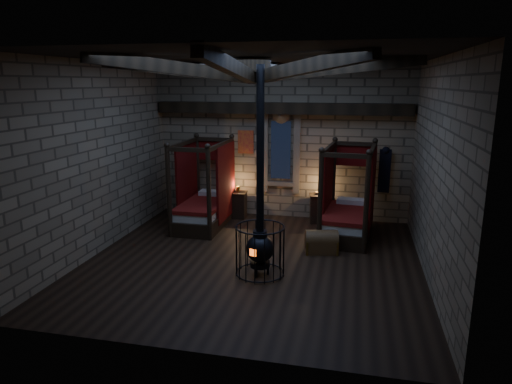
% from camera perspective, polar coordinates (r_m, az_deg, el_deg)
% --- Properties ---
extents(room, '(7.02, 7.02, 4.29)m').
position_cam_1_polar(room, '(9.26, -0.26, 13.62)').
color(room, black).
rests_on(room, ground).
extents(bed_left, '(1.15, 2.16, 2.24)m').
position_cam_1_polar(bed_left, '(12.20, -6.46, -1.62)').
color(bed_left, black).
rests_on(bed_left, ground).
extents(bed_right, '(1.32, 2.24, 2.24)m').
position_cam_1_polar(bed_right, '(11.50, 11.36, -2.76)').
color(bed_right, black).
rests_on(bed_right, ground).
extents(trunk_left, '(0.86, 0.57, 0.61)m').
position_cam_1_polar(trunk_left, '(11.71, -7.72, -3.76)').
color(trunk_left, '#56371B').
rests_on(trunk_left, ground).
extents(trunk_right, '(0.79, 0.59, 0.53)m').
position_cam_1_polar(trunk_right, '(10.40, 8.17, -6.25)').
color(trunk_right, '#56371B').
rests_on(trunk_right, ground).
extents(nightstand_left, '(0.48, 0.46, 0.91)m').
position_cam_1_polar(nightstand_left, '(12.85, -2.24, -1.55)').
color(nightstand_left, black).
rests_on(nightstand_left, ground).
extents(nightstand_right, '(0.55, 0.53, 0.85)m').
position_cam_1_polar(nightstand_right, '(12.52, 7.81, -2.01)').
color(nightstand_right, black).
rests_on(nightstand_right, ground).
extents(stove, '(0.98, 0.98, 4.05)m').
position_cam_1_polar(stove, '(9.03, 0.51, -6.67)').
color(stove, black).
rests_on(stove, ground).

